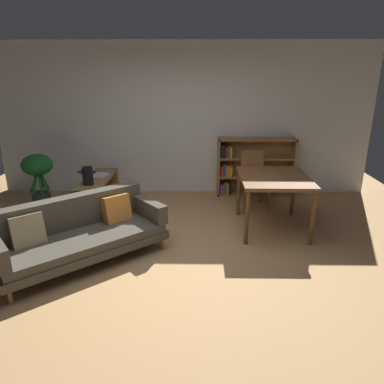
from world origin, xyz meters
TOP-DOWN VIEW (x-y plane):
  - ground_plane at (0.00, 0.00)m, footprint 8.16×8.16m
  - back_wall_panel at (0.00, 2.70)m, footprint 6.80×0.10m
  - fabric_couch at (-1.16, 0.06)m, footprint 2.03×1.88m
  - media_console at (-1.36, 1.69)m, footprint 0.39×1.33m
  - open_laptop at (-1.44, 1.90)m, footprint 0.50×0.36m
  - desk_speaker at (-1.40, 1.37)m, footprint 0.16×0.16m
  - potted_floor_plant at (-2.40, 1.88)m, footprint 0.51×0.53m
  - dining_table at (1.35, 0.99)m, footprint 0.96×1.11m
  - dining_chair_near at (1.22, 1.96)m, footprint 0.48×0.45m
  - bookshelf at (1.26, 2.54)m, footprint 1.40×0.29m

SIDE VIEW (x-z plane):
  - ground_plane at x=0.00m, z-range 0.00..0.00m
  - media_console at x=-1.36m, z-range 0.00..0.54m
  - fabric_couch at x=-1.16m, z-range -0.01..0.74m
  - bookshelf at x=1.26m, z-range -0.01..1.06m
  - dining_chair_near at x=1.22m, z-range 0.06..0.99m
  - open_laptop at x=-1.44m, z-range 0.52..0.60m
  - potted_floor_plant at x=-2.40m, z-range 0.15..1.05m
  - desk_speaker at x=-1.40m, z-range 0.54..0.82m
  - dining_table at x=1.35m, z-range 0.31..1.11m
  - back_wall_panel at x=0.00m, z-range 0.00..2.70m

